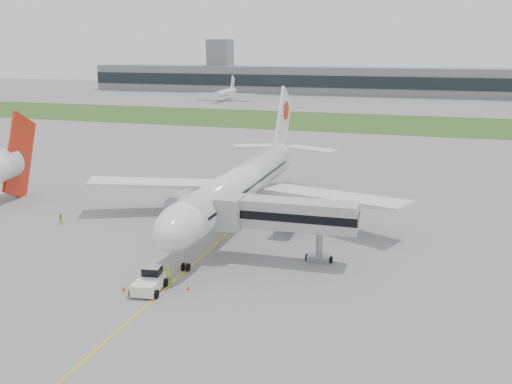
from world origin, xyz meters
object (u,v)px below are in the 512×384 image
(airliner, at_px, (242,183))
(jet_bridge, at_px, (283,215))
(pushback_tug, at_px, (150,281))
(ground_crew_near, at_px, (168,275))

(airliner, relative_size, jet_bridge, 3.29)
(pushback_tug, xyz_separation_m, jet_bridge, (10.92, 12.42, 4.58))
(jet_bridge, bearing_deg, airliner, 123.39)
(airliner, height_order, pushback_tug, airliner)
(airliner, bearing_deg, pushback_tug, -93.09)
(jet_bridge, xyz_separation_m, ground_crew_near, (-9.88, -10.19, -4.67))
(pushback_tug, height_order, ground_crew_near, pushback_tug)
(ground_crew_near, bearing_deg, pushback_tug, 20.76)
(ground_crew_near, bearing_deg, airliner, -135.20)
(airliner, bearing_deg, ground_crew_near, -90.87)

